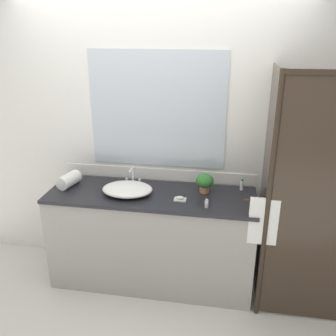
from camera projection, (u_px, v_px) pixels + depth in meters
name	position (u px, v px, depth m)	size (l,w,h in m)	color
ground_plane	(152.00, 280.00, 3.49)	(8.00, 8.00, 0.00)	silver
wall_back_with_mirror	(158.00, 137.00, 3.33)	(4.40, 0.06, 2.60)	silver
vanity_cabinet	(152.00, 238.00, 3.33)	(1.80, 0.58, 0.90)	#9E9993
shower_enclosure	(311.00, 203.00, 2.74)	(1.20, 0.59, 2.00)	#2D2319
sink_basin	(127.00, 189.00, 3.15)	(0.44, 0.34, 0.08)	white
faucet	(133.00, 179.00, 3.32)	(0.17, 0.13, 0.17)	silver
potted_plant	(205.00, 182.00, 3.16)	(0.15, 0.15, 0.17)	#B77A51
soap_dish	(180.00, 199.00, 3.04)	(0.10, 0.07, 0.04)	silver
amenity_bottle_body_wash	(242.00, 185.00, 3.22)	(0.03, 0.03, 0.10)	white
amenity_bottle_shampoo	(207.00, 204.00, 2.91)	(0.03, 0.03, 0.07)	white
rolled_towel_near_edge	(69.00, 180.00, 3.29)	(0.12, 0.12, 0.23)	white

